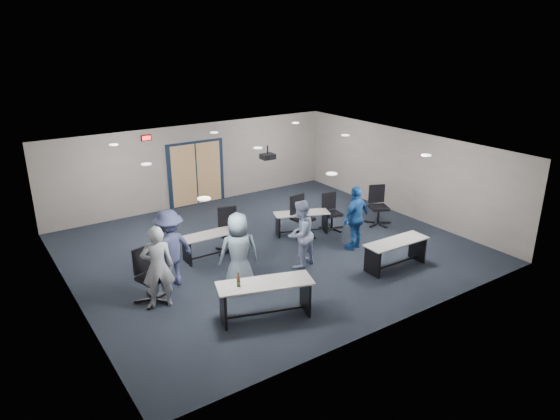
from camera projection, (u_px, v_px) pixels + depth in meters
floor at (269, 248)px, 13.49m from camera, size 10.00×10.00×0.00m
back_wall at (195, 165)px, 16.54m from camera, size 10.00×0.04×2.70m
front_wall at (396, 264)px, 9.52m from camera, size 10.00×0.04×2.70m
left_wall at (67, 244)px, 10.40m from camera, size 0.04×9.00×2.70m
right_wall at (402, 172)px, 15.66m from camera, size 0.04×9.00×2.70m
ceiling at (268, 150)px, 12.57m from camera, size 10.00×9.00×0.04m
double_door at (196, 174)px, 16.61m from camera, size 2.00×0.07×2.20m
exit_sign at (146, 138)px, 15.28m from camera, size 0.32×0.07×0.18m
ceiling_projector at (268, 156)px, 13.22m from camera, size 0.35×0.32×0.37m
ceiling_can_lights at (263, 150)px, 12.78m from camera, size 6.24×5.74×0.02m
table_front_left at (265, 293)px, 10.07m from camera, size 2.05×1.21×1.08m
table_front_right at (396, 249)px, 12.26m from camera, size 1.74×0.61×0.70m
table_back_left at (213, 241)px, 12.84m from camera, size 1.62×0.56×0.76m
table_back_right at (302, 219)px, 14.34m from camera, size 1.65×1.06×0.64m
chair_back_b at (230, 231)px, 13.08m from camera, size 0.92×0.92×1.19m
chair_back_c at (303, 217)px, 14.04m from camera, size 0.82×0.82×1.19m
chair_back_d at (332, 212)px, 14.57m from camera, size 0.80×0.80×1.08m
chair_loose_left at (152, 276)px, 10.66m from camera, size 0.95×0.95×1.21m
chair_loose_right at (379, 206)px, 14.95m from camera, size 0.98×0.98×1.18m
person_gray at (158, 267)px, 10.36m from camera, size 0.77×0.62×1.83m
person_plaid at (239, 252)px, 11.05m from camera, size 1.03×0.82×1.83m
person_lightblue at (300, 234)px, 12.20m from camera, size 0.99×0.87×1.71m
person_navy at (356, 218)px, 13.21m from camera, size 1.10×0.66×1.75m
person_back at (170, 249)px, 11.23m from camera, size 1.30×0.93×1.83m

